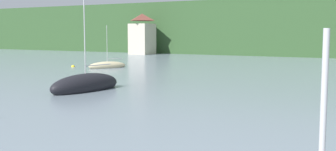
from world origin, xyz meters
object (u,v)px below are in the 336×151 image
sailboat_far_4 (107,66)px  mooring_buoy_far (73,67)px  shore_building_west (142,35)px  sailboat_mid_8 (86,85)px

sailboat_far_4 → mooring_buoy_far: 6.05m
shore_building_west → mooring_buoy_far: 40.50m
sailboat_mid_8 → mooring_buoy_far: bearing=-128.9°
shore_building_west → sailboat_far_4: 41.52m
sailboat_far_4 → mooring_buoy_far: (-5.93, -1.14, -0.32)m
shore_building_west → sailboat_mid_8: size_ratio=0.89×
shore_building_west → mooring_buoy_far: (11.62, -38.49, -4.96)m
shore_building_west → sailboat_mid_8: sailboat_mid_8 is taller
shore_building_west → sailboat_mid_8: (31.17, -58.38, -4.45)m
sailboat_mid_8 → mooring_buoy_far: (-19.56, 19.90, -0.51)m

